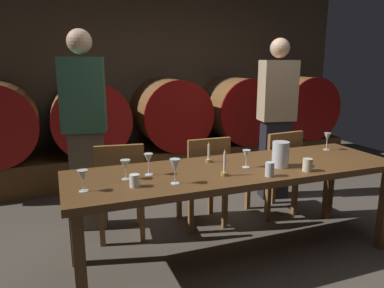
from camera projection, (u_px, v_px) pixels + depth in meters
ground_plane at (258, 255)px, 2.97m from camera, size 7.70×7.70×0.00m
back_wall at (156, 73)px, 5.38m from camera, size 5.92×0.24×2.75m
barrel_shelf at (169, 158)px, 5.15m from camera, size 5.33×0.90×0.39m
wine_barrel_left at (89, 117)px, 4.63m from camera, size 0.94×0.96×0.94m
wine_barrel_center at (169, 113)px, 5.01m from camera, size 0.94×0.96×0.94m
wine_barrel_right at (236, 109)px, 5.36m from camera, size 0.94×0.96×0.94m
wine_barrel_far_right at (295, 106)px, 5.73m from camera, size 0.94×0.96×0.94m
dining_table at (237, 176)px, 2.81m from camera, size 2.58×0.77×0.75m
chair_left at (120, 186)px, 3.14m from camera, size 0.45×0.45×0.88m
chair_center at (204, 177)px, 3.38m from camera, size 0.40×0.40×0.88m
chair_right at (277, 169)px, 3.65m from camera, size 0.44×0.44×0.88m
guest_left at (85, 130)px, 3.28m from camera, size 0.42×0.31×1.82m
guest_right at (276, 118)px, 4.05m from camera, size 0.42×0.30×1.79m
candle_left at (225, 168)px, 2.58m from camera, size 0.05×0.05×0.20m
candle_right at (209, 157)px, 2.92m from camera, size 0.05×0.05×0.17m
pitcher at (280, 154)px, 2.78m from camera, size 0.13×0.13×0.20m
wine_glass_far_left at (83, 177)px, 2.26m from camera, size 0.07×0.07×0.14m
wine_glass_left at (125, 165)px, 2.49m from camera, size 0.07×0.07×0.14m
wine_glass_center_left at (149, 159)px, 2.58m from camera, size 0.06×0.06×0.16m
wine_glass_center_right at (175, 166)px, 2.39m from camera, size 0.07×0.07×0.17m
wine_glass_right at (246, 155)px, 2.77m from camera, size 0.06×0.06×0.14m
wine_glass_far_right at (327, 138)px, 3.31m from camera, size 0.06×0.06×0.16m
cup_left at (135, 181)px, 2.35m from camera, size 0.07×0.07×0.08m
cup_center at (270, 169)px, 2.56m from camera, size 0.06×0.06×0.10m
cup_right at (307, 165)px, 2.68m from camera, size 0.07×0.07×0.10m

